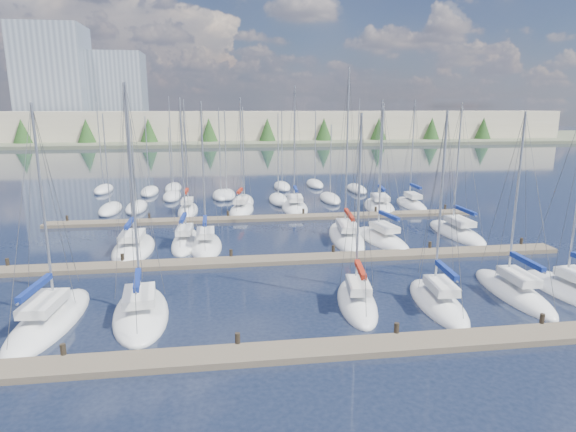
{
  "coord_description": "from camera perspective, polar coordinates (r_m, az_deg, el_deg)",
  "views": [
    {
      "loc": [
        -4.51,
        -18.52,
        11.5
      ],
      "look_at": [
        0.0,
        14.0,
        4.0
      ],
      "focal_mm": 30.0,
      "sensor_mm": 36.0,
      "label": 1
    }
  ],
  "objects": [
    {
      "name": "sailboat_e",
      "position": [
        30.21,
        17.32,
        -9.74
      ],
      "size": [
        2.93,
        7.57,
        12.01
      ],
      "rotation": [
        0.0,
        0.0,
        -0.07
      ],
      "color": "white",
      "rests_on": "ground"
    },
    {
      "name": "sailboat_c",
      "position": [
        28.75,
        -17.03,
        -10.93
      ],
      "size": [
        3.94,
        8.38,
        13.49
      ],
      "rotation": [
        0.0,
        0.0,
        0.12
      ],
      "color": "white",
      "rests_on": "ground"
    },
    {
      "name": "sailboat_r",
      "position": [
        58.68,
        14.41,
        1.34
      ],
      "size": [
        2.41,
        7.88,
        12.97
      ],
      "rotation": [
        0.0,
        0.0,
        -0.02
      ],
      "color": "white",
      "rests_on": "ground"
    },
    {
      "name": "dock_near",
      "position": [
        23.89,
        4.1,
        -15.52
      ],
      "size": [
        44.0,
        1.93,
        1.1
      ],
      "color": "#6B5E4C",
      "rests_on": "ground"
    },
    {
      "name": "sailboat_l",
      "position": [
        42.81,
        11.04,
        -2.71
      ],
      "size": [
        4.06,
        8.54,
        12.48
      ],
      "rotation": [
        0.0,
        0.0,
        0.17
      ],
      "color": "white",
      "rests_on": "ground"
    },
    {
      "name": "sailboat_i",
      "position": [
        42.13,
        -12.04,
        -2.99
      ],
      "size": [
        2.54,
        7.94,
        12.99
      ],
      "rotation": [
        0.0,
        0.0,
        -0.04
      ],
      "color": "white",
      "rests_on": "ground"
    },
    {
      "name": "sailboat_p",
      "position": [
        55.16,
        0.81,
        1.02
      ],
      "size": [
        3.51,
        8.81,
        14.51
      ],
      "rotation": [
        0.0,
        0.0,
        -0.07
      ],
      "color": "white",
      "rests_on": "ground"
    },
    {
      "name": "sailboat_o",
      "position": [
        53.99,
        -5.53,
        0.72
      ],
      "size": [
        3.85,
        7.3,
        13.19
      ],
      "rotation": [
        0.0,
        0.0,
        -0.2
      ],
      "color": "white",
      "rests_on": "ground"
    },
    {
      "name": "sailboat_j",
      "position": [
        40.76,
        -9.68,
        -3.44
      ],
      "size": [
        2.7,
        7.47,
        12.66
      ],
      "rotation": [
        0.0,
        0.0,
        0.01
      ],
      "color": "white",
      "rests_on": "ground"
    },
    {
      "name": "distant_boats",
      "position": [
        63.28,
        -7.63,
        2.55
      ],
      "size": [
        36.93,
        20.75,
        13.3
      ],
      "color": "#9EA0A5",
      "rests_on": "ground"
    },
    {
      "name": "sailboat_g",
      "position": [
        35.22,
        30.82,
        -7.77
      ],
      "size": [
        3.73,
        8.54,
        13.83
      ],
      "rotation": [
        0.0,
        0.0,
        0.1
      ],
      "color": "white",
      "rests_on": "ground"
    },
    {
      "name": "sailboat_b",
      "position": [
        29.62,
        -26.4,
        -11.04
      ],
      "size": [
        3.59,
        9.27,
        12.45
      ],
      "rotation": [
        0.0,
        0.0,
        -0.09
      ],
      "color": "white",
      "rests_on": "ground"
    },
    {
      "name": "sailboat_k",
      "position": [
        43.02,
        6.91,
        -2.48
      ],
      "size": [
        3.88,
        10.64,
        15.47
      ],
      "rotation": [
        0.0,
        0.0,
        -0.1
      ],
      "color": "white",
      "rests_on": "ground"
    },
    {
      "name": "sailboat_m",
      "position": [
        46.83,
        19.33,
        -1.87
      ],
      "size": [
        3.08,
        9.16,
        12.59
      ],
      "rotation": [
        0.0,
        0.0,
        0.03
      ],
      "color": "white",
      "rests_on": "ground"
    },
    {
      "name": "sailboat_h",
      "position": [
        41.4,
        -17.82,
        -3.65
      ],
      "size": [
        3.29,
        8.46,
        14.06
      ],
      "rotation": [
        0.0,
        0.0,
        0.01
      ],
      "color": "white",
      "rests_on": "ground"
    },
    {
      "name": "sailboat_n",
      "position": [
        54.68,
        -11.77,
        0.67
      ],
      "size": [
        2.31,
        7.12,
        12.97
      ],
      "rotation": [
        0.0,
        0.0,
        -0.02
      ],
      "color": "white",
      "rests_on": "ground"
    },
    {
      "name": "dock_far",
      "position": [
        50.05,
        -2.52,
        -0.25
      ],
      "size": [
        44.0,
        1.93,
        1.1
      ],
      "color": "#6B5E4C",
      "rests_on": "ground"
    },
    {
      "name": "ground",
      "position": [
        79.49,
        -4.58,
        4.51
      ],
      "size": [
        400.0,
        400.0,
        0.0
      ],
      "primitive_type": "plane",
      "color": "#1B2336",
      "rests_on": "ground"
    },
    {
      "name": "sailboat_d",
      "position": [
        29.24,
        8.16,
        -10.03
      ],
      "size": [
        3.17,
        7.34,
        11.89
      ],
      "rotation": [
        0.0,
        0.0,
        -0.14
      ],
      "color": "white",
      "rests_on": "ground"
    },
    {
      "name": "sailboat_q",
      "position": [
        56.75,
        10.74,
        1.12
      ],
      "size": [
        4.49,
        9.42,
        12.98
      ],
      "rotation": [
        0.0,
        0.0,
        -0.15
      ],
      "color": "white",
      "rests_on": "ground"
    },
    {
      "name": "dock_mid",
      "position": [
        36.63,
        -0.43,
        -5.18
      ],
      "size": [
        44.0,
        1.93,
        1.1
      ],
      "color": "#6B5E4C",
      "rests_on": "ground"
    },
    {
      "name": "sailboat_f",
      "position": [
        33.49,
        25.11,
        -8.16
      ],
      "size": [
        2.5,
        8.32,
        11.96
      ],
      "rotation": [
        0.0,
        0.0,
        -0.02
      ],
      "color": "white",
      "rests_on": "ground"
    },
    {
      "name": "shoreline",
      "position": [
        168.57,
        -11.1,
        11.25
      ],
      "size": [
        400.0,
        60.0,
        38.0
      ],
      "color": "#666B51",
      "rests_on": "ground"
    }
  ]
}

